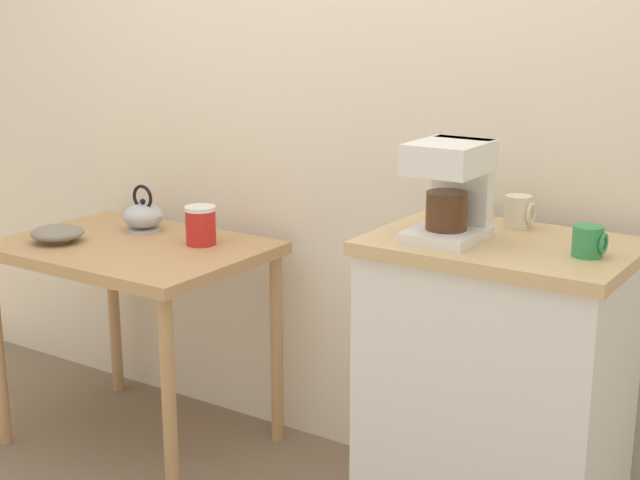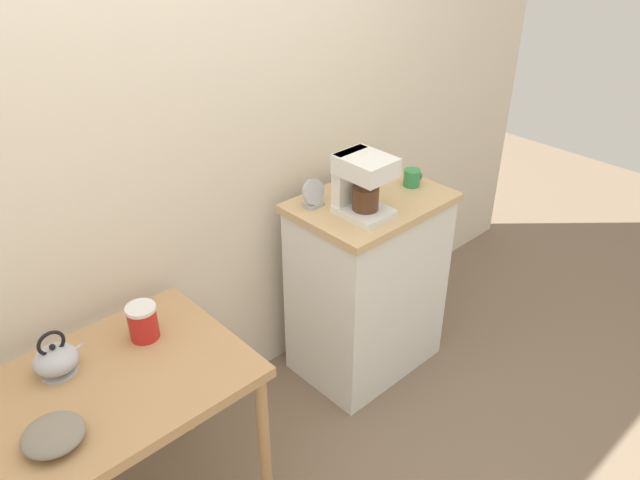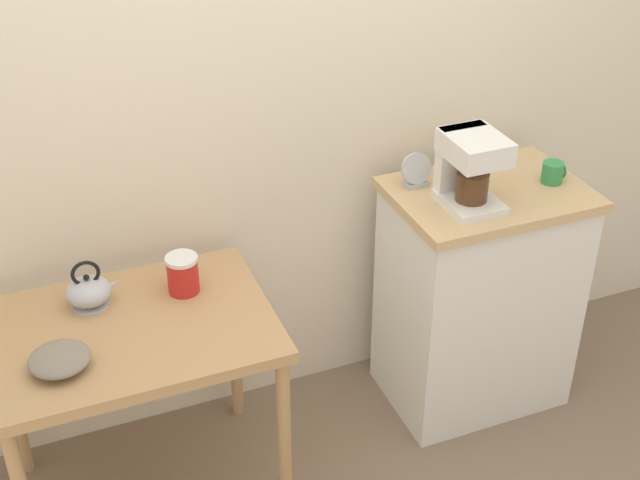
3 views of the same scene
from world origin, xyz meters
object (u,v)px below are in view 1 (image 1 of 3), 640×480
object	(u,v)px
canister_enamel	(201,225)
mug_tall_green	(589,241)
bowl_stoneware	(58,233)
coffee_maker	(453,186)
table_clock	(445,202)
teakettle	(144,216)
mug_small_cream	(519,212)

from	to	relation	value
canister_enamel	mug_tall_green	bearing A→B (deg)	-3.94
canister_enamel	bowl_stoneware	bearing A→B (deg)	-150.18
bowl_stoneware	coffee_maker	xyz separation A→B (m)	(1.40, 0.14, 0.29)
bowl_stoneware	table_clock	size ratio (longest dim) A/B	1.44
teakettle	coffee_maker	bearing A→B (deg)	-6.48
teakettle	table_clock	distance (m)	1.18
teakettle	canister_enamel	distance (m)	0.30
bowl_stoneware	teakettle	bearing A→B (deg)	64.68
mug_tall_green	bowl_stoneware	bearing A→B (deg)	-175.02
teakettle	canister_enamel	xyz separation A→B (m)	(0.30, -0.03, 0.01)
teakettle	table_clock	world-z (taller)	table_clock
canister_enamel	mug_tall_green	xyz separation A→B (m)	(1.33, -0.09, 0.16)
bowl_stoneware	mug_tall_green	distance (m)	1.78
table_clock	bowl_stoneware	bearing A→B (deg)	-166.63
mug_small_cream	teakettle	bearing A→B (deg)	-177.59
canister_enamel	table_clock	world-z (taller)	table_clock
coffee_maker	canister_enamel	bearing A→B (deg)	173.57
mug_tall_green	table_clock	distance (m)	0.49
table_clock	coffee_maker	bearing A→B (deg)	-59.11
teakettle	table_clock	size ratio (longest dim) A/B	1.42
bowl_stoneware	mug_small_cream	xyz separation A→B (m)	(1.51, 0.34, 0.20)
canister_enamel	mug_tall_green	distance (m)	1.34
coffee_maker	mug_tall_green	world-z (taller)	coffee_maker
mug_tall_green	teakettle	bearing A→B (deg)	175.57
coffee_maker	teakettle	bearing A→B (deg)	173.52
bowl_stoneware	teakettle	distance (m)	0.31
canister_enamel	coffee_maker	xyz separation A→B (m)	(0.97, -0.11, 0.26)
canister_enamel	coffee_maker	size ratio (longest dim) A/B	0.50
bowl_stoneware	table_clock	world-z (taller)	table_clock
coffee_maker	table_clock	distance (m)	0.22
bowl_stoneware	coffee_maker	distance (m)	1.43
teakettle	mug_small_cream	size ratio (longest dim) A/B	1.93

